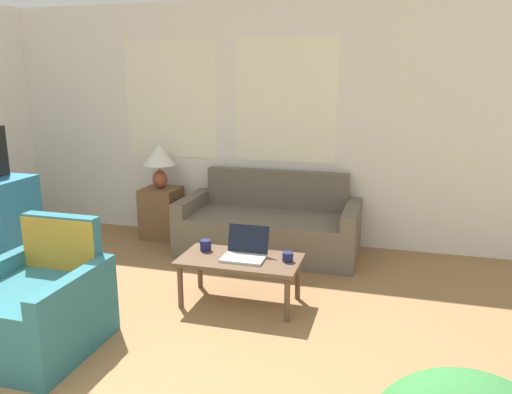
# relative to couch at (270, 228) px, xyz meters

# --- Properties ---
(wall_back) EXTENTS (6.34, 0.06, 2.60)m
(wall_back) POSITION_rel_couch_xyz_m (-0.53, 0.43, 1.05)
(wall_back) COLOR white
(wall_back) RESTS_ON ground_plane
(couch) EXTENTS (1.84, 0.83, 0.82)m
(couch) POSITION_rel_couch_xyz_m (0.00, 0.00, 0.00)
(couch) COLOR #665B4C
(couch) RESTS_ON ground_plane
(armchair) EXTENTS (0.78, 0.82, 0.85)m
(armchair) POSITION_rel_couch_xyz_m (-1.03, -2.29, 0.02)
(armchair) COLOR #2D6B75
(armchair) RESTS_ON ground_plane
(side_table) EXTENTS (0.40, 0.40, 0.58)m
(side_table) POSITION_rel_couch_xyz_m (-1.31, 0.13, 0.03)
(side_table) COLOR brown
(side_table) RESTS_ON ground_plane
(table_lamp) EXTENTS (0.36, 0.36, 0.50)m
(table_lamp) POSITION_rel_couch_xyz_m (-1.31, 0.13, 0.66)
(table_lamp) COLOR brown
(table_lamp) RESTS_ON side_table
(coffee_table) EXTENTS (0.97, 0.51, 0.39)m
(coffee_table) POSITION_rel_couch_xyz_m (0.08, -1.28, 0.09)
(coffee_table) COLOR brown
(coffee_table) RESTS_ON ground_plane
(laptop) EXTENTS (0.34, 0.29, 0.24)m
(laptop) POSITION_rel_couch_xyz_m (0.11, -1.25, 0.19)
(laptop) COLOR #B7B7BC
(laptop) RESTS_ON coffee_table
(cup_navy) EXTENTS (0.09, 0.09, 0.07)m
(cup_navy) POSITION_rel_couch_xyz_m (0.46, -1.24, 0.17)
(cup_navy) COLOR #191E4C
(cup_navy) RESTS_ON coffee_table
(cup_yellow) EXTENTS (0.09, 0.09, 0.09)m
(cup_yellow) POSITION_rel_couch_xyz_m (-0.25, -1.18, 0.18)
(cup_yellow) COLOR #191E4C
(cup_yellow) RESTS_ON coffee_table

